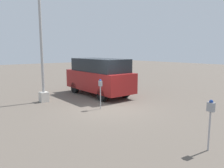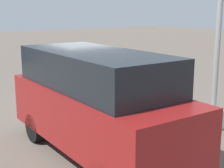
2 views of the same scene
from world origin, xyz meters
The scene contains 5 objects.
ground_plane centered at (0.00, 0.00, 0.00)m, with size 80.00×80.00×0.00m, color #60564C.
parking_meter_near centered at (0.06, 0.41, 1.08)m, with size 0.21×0.13×1.47m.
parking_meter_far centered at (-5.53, 0.69, 1.09)m, with size 0.21×0.13×1.48m.
lamp_post centered at (3.28, 1.98, 1.92)m, with size 0.44×0.44×6.33m.
parked_van centered at (2.82, -1.49, 1.25)m, with size 5.09×2.02×2.34m.
Camera 2 is at (8.93, -5.46, 3.24)m, focal length 55.00 mm.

